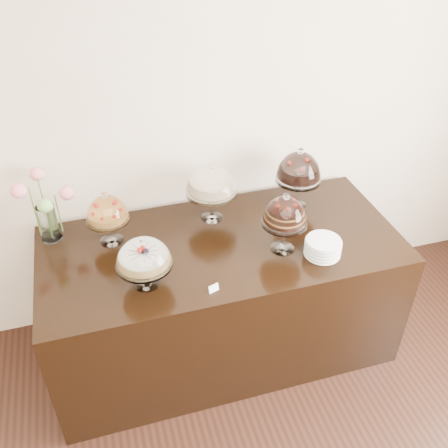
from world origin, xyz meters
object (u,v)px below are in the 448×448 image
object	(u,v)px
cake_stand_choco_layer	(285,214)
cake_stand_cheesecake	(211,183)
display_counter	(222,296)
cake_stand_fruit_tart	(107,211)
plate_stack	(323,247)
flower_vase	(45,208)
cake_stand_dark_choco	(299,169)
cake_stand_sugar_sponge	(143,256)

from	to	relation	value
cake_stand_choco_layer	cake_stand_cheesecake	distance (m)	0.54
display_counter	cake_stand_fruit_tart	size ratio (longest dim) A/B	6.21
cake_stand_choco_layer	plate_stack	world-z (taller)	cake_stand_choco_layer
display_counter	flower_vase	bearing A→B (deg)	160.82
cake_stand_dark_choco	flower_vase	size ratio (longest dim) A/B	0.99
cake_stand_dark_choco	cake_stand_choco_layer	bearing A→B (deg)	-122.49
cake_stand_sugar_sponge	cake_stand_fruit_tart	world-z (taller)	cake_stand_fruit_tart
cake_stand_choco_layer	cake_stand_cheesecake	world-z (taller)	cake_stand_choco_layer
cake_stand_cheesecake	cake_stand_dark_choco	xyz separation A→B (m)	(0.58, -0.02, 0.02)
cake_stand_dark_choco	cake_stand_fruit_tart	distance (m)	1.24
cake_stand_choco_layer	display_counter	bearing A→B (deg)	155.39
cake_stand_cheesecake	plate_stack	world-z (taller)	cake_stand_cheesecake
flower_vase	display_counter	bearing A→B (deg)	-19.18
cake_stand_cheesecake	cake_stand_sugar_sponge	bearing A→B (deg)	-135.48
cake_stand_dark_choco	plate_stack	world-z (taller)	cake_stand_dark_choco
cake_stand_sugar_sponge	cake_stand_choco_layer	bearing A→B (deg)	4.91
display_counter	cake_stand_fruit_tart	distance (m)	0.95
cake_stand_dark_choco	plate_stack	bearing A→B (deg)	-95.93
cake_stand_fruit_tart	flower_vase	xyz separation A→B (m)	(-0.35, 0.13, 0.00)
display_counter	cake_stand_cheesecake	distance (m)	0.76
cake_stand_sugar_sponge	cake_stand_fruit_tart	distance (m)	0.47
cake_stand_sugar_sponge	cake_stand_cheesecake	size ratio (longest dim) A/B	0.82
cake_stand_sugar_sponge	cake_stand_choco_layer	size ratio (longest dim) A/B	0.82
display_counter	plate_stack	xyz separation A→B (m)	(0.54, -0.27, 0.50)
cake_stand_sugar_sponge	flower_vase	world-z (taller)	flower_vase
cake_stand_sugar_sponge	cake_stand_choco_layer	world-z (taller)	cake_stand_choco_layer
cake_stand_fruit_tart	plate_stack	bearing A→B (deg)	-22.44
display_counter	cake_stand_sugar_sponge	distance (m)	0.85
cake_stand_choco_layer	cake_stand_dark_choco	size ratio (longest dim) A/B	0.92
flower_vase	plate_stack	bearing A→B (deg)	-21.91
cake_stand_sugar_sponge	cake_stand_cheesecake	distance (m)	0.72
cake_stand_fruit_tart	flower_vase	size ratio (longest dim) A/B	0.81
cake_stand_cheesecake	cake_stand_fruit_tart	size ratio (longest dim) A/B	1.11
cake_stand_dark_choco	cake_stand_cheesecake	bearing A→B (deg)	177.88
cake_stand_dark_choco	flower_vase	world-z (taller)	flower_vase
flower_vase	cake_stand_fruit_tart	bearing A→B (deg)	-20.09
flower_vase	plate_stack	size ratio (longest dim) A/B	2.08
cake_stand_cheesecake	plate_stack	distance (m)	0.79
cake_stand_choco_layer	cake_stand_fruit_tart	world-z (taller)	cake_stand_choco_layer
cake_stand_sugar_sponge	plate_stack	bearing A→B (deg)	-2.57
cake_stand_cheesecake	flower_vase	bearing A→B (deg)	176.27
cake_stand_choco_layer	cake_stand_fruit_tart	bearing A→B (deg)	159.23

